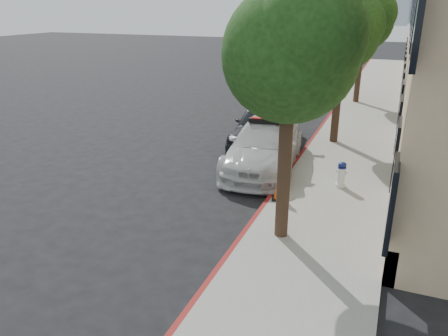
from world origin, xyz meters
TOP-DOWN VIEW (x-y plane):
  - ground at (0.00, 0.00)m, footprint 120.00×120.00m
  - sidewalk at (3.60, 10.00)m, footprint 3.20×50.00m
  - curb_strip at (2.06, 10.00)m, footprint 0.12×50.00m
  - tree_near at (2.93, -2.01)m, footprint 2.92×2.82m
  - tree_mid at (2.93, 5.99)m, footprint 2.77×2.64m
  - tree_far at (2.93, 13.99)m, footprint 3.10×3.00m
  - police_car at (1.10, 2.58)m, footprint 2.78×5.58m
  - parked_car_mid at (0.30, 5.00)m, footprint 2.19×4.86m
  - parked_car_far at (-0.40, 16.45)m, footprint 1.81×4.18m
  - fire_hydrant at (3.79, 1.43)m, footprint 0.33×0.30m
  - traffic_cone at (2.35, -0.09)m, footprint 0.50×0.50m

SIDE VIEW (x-z plane):
  - ground at x=0.00m, z-range 0.00..0.00m
  - sidewalk at x=3.60m, z-range 0.00..0.15m
  - curb_strip at x=2.06m, z-range 0.00..0.15m
  - fire_hydrant at x=3.79m, z-range 0.14..0.91m
  - traffic_cone at x=2.35m, z-range 0.15..0.94m
  - parked_car_far at x=-0.40m, z-range 0.00..1.34m
  - police_car at x=1.10m, z-range -0.07..1.64m
  - parked_car_mid at x=0.30m, z-range 0.00..1.62m
  - tree_mid at x=2.93m, z-range 1.45..6.88m
  - tree_near at x=2.93m, z-range 1.46..7.08m
  - tree_far at x=2.93m, z-range 1.48..7.29m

